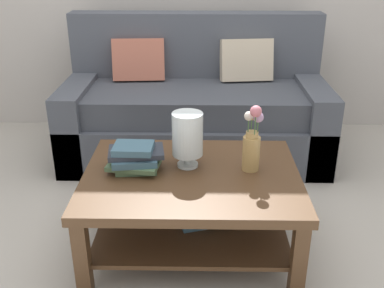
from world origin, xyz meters
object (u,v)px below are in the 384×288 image
(coffee_table, at_px, (192,195))
(flower_pitcher, at_px, (252,143))
(glass_hurricane_vase, at_px, (187,136))
(book_stack_main, at_px, (135,158))
(couch, at_px, (195,109))

(coffee_table, height_order, flower_pitcher, flower_pitcher)
(glass_hurricane_vase, bearing_deg, flower_pitcher, -6.26)
(book_stack_main, height_order, glass_hurricane_vase, glass_hurricane_vase)
(flower_pitcher, bearing_deg, couch, 104.32)
(glass_hurricane_vase, bearing_deg, couch, 88.66)
(couch, distance_m, coffee_table, 1.25)
(coffee_table, distance_m, flower_pitcher, 0.42)
(couch, xyz_separation_m, glass_hurricane_vase, (-0.03, -1.17, 0.27))
(coffee_table, distance_m, glass_hurricane_vase, 0.32)
(coffee_table, height_order, glass_hurricane_vase, glass_hurricane_vase)
(glass_hurricane_vase, bearing_deg, coffee_table, -72.33)
(coffee_table, distance_m, book_stack_main, 0.36)
(coffee_table, bearing_deg, book_stack_main, 173.01)
(couch, bearing_deg, coffee_table, -90.01)
(glass_hurricane_vase, relative_size, flower_pitcher, 0.81)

